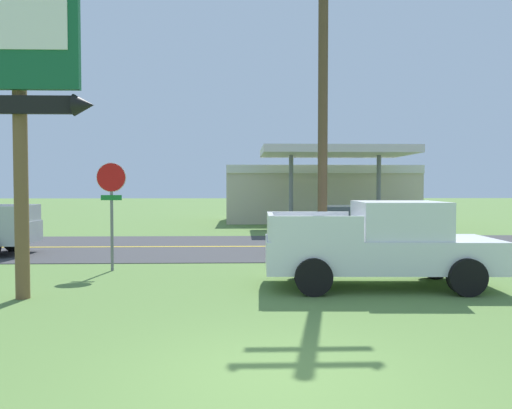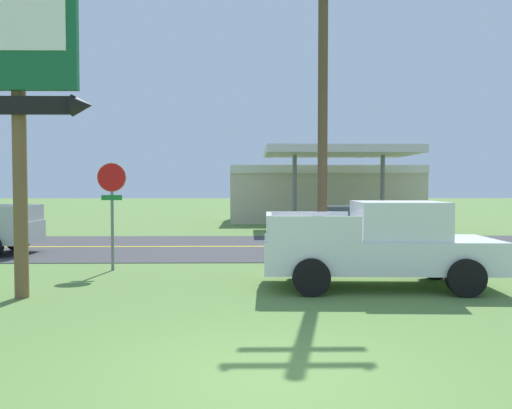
{
  "view_description": "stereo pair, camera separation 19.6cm",
  "coord_description": "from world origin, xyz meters",
  "px_view_note": "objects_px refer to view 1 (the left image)",
  "views": [
    {
      "loc": [
        -0.41,
        -5.83,
        2.31
      ],
      "look_at": [
        0.0,
        8.0,
        1.8
      ],
      "focal_mm": 34.9,
      "sensor_mm": 36.0,
      "label": 1
    },
    {
      "loc": [
        -0.22,
        -5.83,
        2.31
      ],
      "look_at": [
        0.0,
        8.0,
        1.8
      ],
      "focal_mm": 34.9,
      "sensor_mm": 36.0,
      "label": 2
    }
  ],
  "objects_px": {
    "stop_sign": "(111,197)",
    "pickup_white_parked_on_lawn": "(382,245)",
    "gas_station": "(319,192)",
    "motel_sign": "(19,71)",
    "car_green_near_lane": "(350,230)",
    "utility_pole": "(323,84)"
  },
  "relations": [
    {
      "from": "stop_sign",
      "to": "pickup_white_parked_on_lawn",
      "type": "distance_m",
      "value": 7.23
    },
    {
      "from": "gas_station",
      "to": "motel_sign",
      "type": "bearing_deg",
      "value": -113.08
    },
    {
      "from": "stop_sign",
      "to": "gas_station",
      "type": "distance_m",
      "value": 20.82
    },
    {
      "from": "gas_station",
      "to": "car_green_near_lane",
      "type": "relative_size",
      "value": 2.86
    },
    {
      "from": "stop_sign",
      "to": "car_green_near_lane",
      "type": "height_order",
      "value": "stop_sign"
    },
    {
      "from": "motel_sign",
      "to": "pickup_white_parked_on_lawn",
      "type": "distance_m",
      "value": 8.57
    },
    {
      "from": "stop_sign",
      "to": "utility_pole",
      "type": "distance_m",
      "value": 6.46
    },
    {
      "from": "motel_sign",
      "to": "gas_station",
      "type": "distance_m",
      "value": 24.49
    },
    {
      "from": "motel_sign",
      "to": "car_green_near_lane",
      "type": "xyz_separation_m",
      "value": [
        8.15,
        6.66,
        -3.79
      ]
    },
    {
      "from": "gas_station",
      "to": "pickup_white_parked_on_lawn",
      "type": "relative_size",
      "value": 2.28
    },
    {
      "from": "gas_station",
      "to": "pickup_white_parked_on_lawn",
      "type": "xyz_separation_m",
      "value": [
        -1.88,
        -21.29,
        -0.98
      ]
    },
    {
      "from": "stop_sign",
      "to": "motel_sign",
      "type": "bearing_deg",
      "value": -104.71
    },
    {
      "from": "utility_pole",
      "to": "motel_sign",
      "type": "bearing_deg",
      "value": -154.67
    },
    {
      "from": "stop_sign",
      "to": "car_green_near_lane",
      "type": "xyz_separation_m",
      "value": [
        7.24,
        3.21,
        -1.2
      ]
    },
    {
      "from": "motel_sign",
      "to": "gas_station",
      "type": "xyz_separation_m",
      "value": [
        9.54,
        22.4,
        -2.68
      ]
    },
    {
      "from": "motel_sign",
      "to": "pickup_white_parked_on_lawn",
      "type": "height_order",
      "value": "motel_sign"
    },
    {
      "from": "pickup_white_parked_on_lawn",
      "to": "car_green_near_lane",
      "type": "relative_size",
      "value": 1.25
    },
    {
      "from": "gas_station",
      "to": "car_green_near_lane",
      "type": "xyz_separation_m",
      "value": [
        -1.4,
        -15.73,
        -1.11
      ]
    },
    {
      "from": "utility_pole",
      "to": "car_green_near_lane",
      "type": "distance_m",
      "value": 5.69
    },
    {
      "from": "utility_pole",
      "to": "pickup_white_parked_on_lawn",
      "type": "xyz_separation_m",
      "value": [
        1.05,
        -2.02,
        -4.06
      ]
    },
    {
      "from": "gas_station",
      "to": "car_green_near_lane",
      "type": "distance_m",
      "value": 15.83
    },
    {
      "from": "gas_station",
      "to": "car_green_near_lane",
      "type": "bearing_deg",
      "value": -95.08
    }
  ]
}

